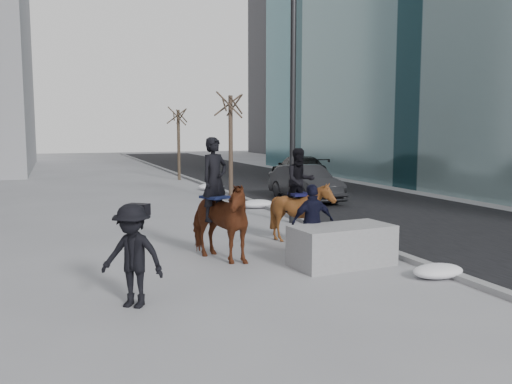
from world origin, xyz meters
name	(u,v)px	position (x,y,z in m)	size (l,w,h in m)	color
ground	(275,265)	(0.00, 0.00, 0.00)	(120.00, 120.00, 0.00)	gray
road	(335,198)	(7.00, 10.00, 0.01)	(8.00, 90.00, 0.01)	black
curb	(250,201)	(3.00, 10.00, 0.06)	(0.25, 90.00, 0.12)	gray
planter	(342,246)	(1.38, -0.51, 0.44)	(2.22, 1.11, 0.89)	gray
car_near	(305,183)	(5.33, 9.60, 0.74)	(1.57, 4.49, 1.48)	black
car_far	(299,169)	(8.31, 16.64, 0.75)	(2.11, 5.19, 1.51)	black
tree_near	(231,143)	(2.40, 10.62, 2.42)	(1.20, 1.20, 4.84)	#3A2922
tree_far	(179,141)	(2.40, 20.58, 2.28)	(1.20, 1.20, 4.55)	#3B2E23
mounted_left	(216,215)	(-1.07, 0.90, 1.05)	(1.81, 2.39, 2.81)	#4C200F
mounted_right	(301,205)	(1.55, 1.94, 1.00)	(1.40, 1.55, 2.49)	#533110
feeder	(313,223)	(0.97, 0.12, 0.88)	(1.03, 0.86, 1.75)	black
camera_crew	(133,255)	(-3.30, -1.73, 0.89)	(1.30, 1.20, 1.75)	black
lamppost	(294,64)	(2.60, 4.80, 4.99)	(0.25, 1.08, 9.09)	black
snow_piles	(256,204)	(2.70, 8.40, 0.16)	(1.31, 17.59, 0.33)	silver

